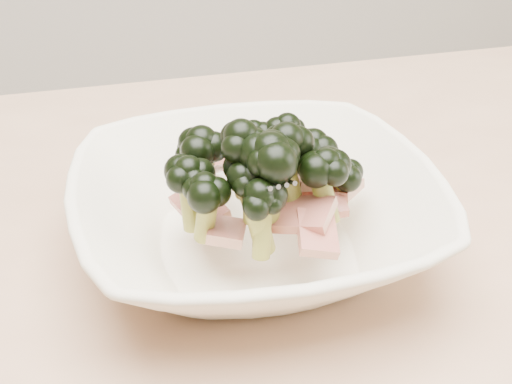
{
  "coord_description": "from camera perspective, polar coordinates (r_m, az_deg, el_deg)",
  "views": [
    {
      "loc": [
        -0.08,
        -0.36,
        1.05
      ],
      "look_at": [
        0.03,
        0.05,
        0.8
      ],
      "focal_mm": 50.0,
      "sensor_mm": 36.0,
      "label": 1
    }
  ],
  "objects": [
    {
      "name": "broccoli_dish",
      "position": [
        0.5,
        0.05,
        -1.18
      ],
      "size": [
        0.26,
        0.26,
        0.12
      ],
      "color": "#F2E9CD",
      "rests_on": "dining_table"
    }
  ]
}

